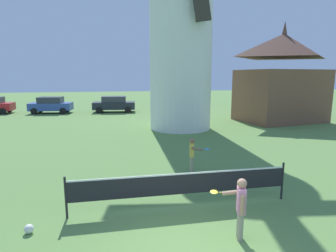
{
  "coord_description": "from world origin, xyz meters",
  "views": [
    {
      "loc": [
        -1.4,
        -5.05,
        3.56
      ],
      "look_at": [
        0.33,
        3.9,
        1.92
      ],
      "focal_mm": 30.04,
      "sensor_mm": 36.0,
      "label": 1
    }
  ],
  "objects_px": {
    "player_far": "(192,153)",
    "parked_car_black": "(114,104)",
    "stray_ball": "(29,229)",
    "tennis_net": "(182,184)",
    "player_near": "(240,205)",
    "parked_car_blue": "(51,105)",
    "chapel": "(281,79)",
    "windmill": "(181,16)"
  },
  "relations": [
    {
      "from": "player_far",
      "to": "parked_car_black",
      "type": "xyz_separation_m",
      "value": [
        -2.77,
        18.41,
        0.08
      ]
    },
    {
      "from": "stray_ball",
      "to": "parked_car_black",
      "type": "relative_size",
      "value": 0.05
    },
    {
      "from": "stray_ball",
      "to": "parked_car_black",
      "type": "distance_m",
      "value": 21.86
    },
    {
      "from": "tennis_net",
      "to": "player_near",
      "type": "xyz_separation_m",
      "value": [
        0.88,
        -1.66,
        0.1
      ]
    },
    {
      "from": "tennis_net",
      "to": "parked_car_blue",
      "type": "distance_m",
      "value": 22.76
    },
    {
      "from": "stray_ball",
      "to": "player_near",
      "type": "bearing_deg",
      "value": -13.38
    },
    {
      "from": "parked_car_black",
      "to": "chapel",
      "type": "height_order",
      "value": "chapel"
    },
    {
      "from": "stray_ball",
      "to": "chapel",
      "type": "xyz_separation_m",
      "value": [
        14.86,
        13.63,
        3.17
      ]
    },
    {
      "from": "tennis_net",
      "to": "parked_car_black",
      "type": "distance_m",
      "value": 21.25
    },
    {
      "from": "player_near",
      "to": "parked_car_black",
      "type": "bearing_deg",
      "value": 96.44
    },
    {
      "from": "windmill",
      "to": "player_near",
      "type": "bearing_deg",
      "value": -97.82
    },
    {
      "from": "windmill",
      "to": "player_near",
      "type": "relative_size",
      "value": 11.24
    },
    {
      "from": "player_far",
      "to": "parked_car_black",
      "type": "bearing_deg",
      "value": 98.56
    },
    {
      "from": "windmill",
      "to": "tennis_net",
      "type": "bearing_deg",
      "value": -103.18
    },
    {
      "from": "tennis_net",
      "to": "stray_ball",
      "type": "distance_m",
      "value": 3.83
    },
    {
      "from": "player_near",
      "to": "parked_car_blue",
      "type": "xyz_separation_m",
      "value": [
        -8.52,
        23.11,
        0.02
      ]
    },
    {
      "from": "tennis_net",
      "to": "windmill",
      "type": "bearing_deg",
      "value": 76.82
    },
    {
      "from": "parked_car_blue",
      "to": "stray_ball",
      "type": "bearing_deg",
      "value": -79.96
    },
    {
      "from": "parked_car_black",
      "to": "windmill",
      "type": "bearing_deg",
      "value": -65.68
    },
    {
      "from": "parked_car_blue",
      "to": "player_near",
      "type": "bearing_deg",
      "value": -69.76
    },
    {
      "from": "windmill",
      "to": "chapel",
      "type": "height_order",
      "value": "windmill"
    },
    {
      "from": "windmill",
      "to": "chapel",
      "type": "bearing_deg",
      "value": 10.66
    },
    {
      "from": "windmill",
      "to": "player_near",
      "type": "height_order",
      "value": "windmill"
    },
    {
      "from": "tennis_net",
      "to": "player_near",
      "type": "height_order",
      "value": "player_near"
    },
    {
      "from": "player_far",
      "to": "stray_ball",
      "type": "distance_m",
      "value": 5.89
    },
    {
      "from": "parked_car_blue",
      "to": "chapel",
      "type": "relative_size",
      "value": 0.52
    },
    {
      "from": "chapel",
      "to": "player_near",
      "type": "bearing_deg",
      "value": -124.81
    },
    {
      "from": "tennis_net",
      "to": "player_near",
      "type": "relative_size",
      "value": 4.34
    },
    {
      "from": "windmill",
      "to": "tennis_net",
      "type": "relative_size",
      "value": 2.59
    },
    {
      "from": "player_near",
      "to": "parked_car_black",
      "type": "relative_size",
      "value": 0.33
    },
    {
      "from": "parked_car_blue",
      "to": "parked_car_black",
      "type": "height_order",
      "value": "same"
    },
    {
      "from": "parked_car_black",
      "to": "tennis_net",
      "type": "bearing_deg",
      "value": -85.42
    },
    {
      "from": "windmill",
      "to": "parked_car_blue",
      "type": "height_order",
      "value": "windmill"
    },
    {
      "from": "windmill",
      "to": "player_far",
      "type": "bearing_deg",
      "value": -100.52
    },
    {
      "from": "player_near",
      "to": "stray_ball",
      "type": "relative_size",
      "value": 6.57
    },
    {
      "from": "player_near",
      "to": "parked_car_black",
      "type": "distance_m",
      "value": 22.99
    },
    {
      "from": "stray_ball",
      "to": "parked_car_black",
      "type": "xyz_separation_m",
      "value": [
        2.04,
        21.75,
        0.7
      ]
    },
    {
      "from": "windmill",
      "to": "parked_car_blue",
      "type": "bearing_deg",
      "value": 136.03
    },
    {
      "from": "player_far",
      "to": "tennis_net",
      "type": "bearing_deg",
      "value": -111.12
    },
    {
      "from": "windmill",
      "to": "player_far",
      "type": "height_order",
      "value": "windmill"
    },
    {
      "from": "stray_ball",
      "to": "chapel",
      "type": "distance_m",
      "value": 20.42
    },
    {
      "from": "player_near",
      "to": "parked_car_blue",
      "type": "bearing_deg",
      "value": 110.24
    }
  ]
}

